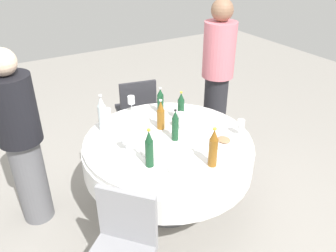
# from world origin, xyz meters

# --- Properties ---
(ground_plane) EXTENTS (10.00, 10.00, 0.00)m
(ground_plane) POSITION_xyz_m (0.00, 0.00, 0.00)
(ground_plane) COLOR gray
(dining_table) EXTENTS (1.44, 1.44, 0.74)m
(dining_table) POSITION_xyz_m (0.00, 0.00, 0.59)
(dining_table) COLOR white
(dining_table) RESTS_ON ground_plane
(bottle_dark_green_near) EXTENTS (0.06, 0.06, 0.31)m
(bottle_dark_green_near) POSITION_xyz_m (-0.25, 0.31, 0.88)
(bottle_dark_green_near) COLOR #194728
(bottle_dark_green_near) RESTS_ON dining_table
(bottle_dark_green_inner) EXTENTS (0.06, 0.06, 0.29)m
(bottle_dark_green_inner) POSITION_xyz_m (0.22, -0.26, 0.87)
(bottle_dark_green_inner) COLOR #194728
(bottle_dark_green_inner) RESTS_ON dining_table
(bottle_amber_outer) EXTENTS (0.07, 0.07, 0.32)m
(bottle_amber_outer) POSITION_xyz_m (-0.48, -0.09, 0.89)
(bottle_amber_outer) COLOR #8C5619
(bottle_amber_outer) RESTS_ON dining_table
(bottle_dark_green_south) EXTENTS (0.06, 0.06, 0.26)m
(bottle_dark_green_south) POSITION_xyz_m (0.45, -0.18, 0.86)
(bottle_dark_green_south) COLOR #194728
(bottle_dark_green_south) RESTS_ON dining_table
(bottle_amber_right) EXTENTS (0.07, 0.07, 0.28)m
(bottle_amber_right) POSITION_xyz_m (0.19, -0.04, 0.87)
(bottle_amber_right) COLOR #8C5619
(bottle_amber_right) RESTS_ON dining_table
(bottle_dark_green_west) EXTENTS (0.06, 0.06, 0.28)m
(bottle_dark_green_west) POSITION_xyz_m (-0.03, -0.05, 0.87)
(bottle_dark_green_west) COLOR #194728
(bottle_dark_green_west) RESTS_ON dining_table
(bottle_clear_north) EXTENTS (0.07, 0.07, 0.34)m
(bottle_clear_north) POSITION_xyz_m (0.41, 0.41, 0.90)
(bottle_clear_north) COLOR silver
(bottle_clear_north) RESTS_ON dining_table
(wine_glass_south) EXTENTS (0.07, 0.07, 0.16)m
(wine_glass_south) POSITION_xyz_m (0.62, 0.04, 0.86)
(wine_glass_south) COLOR white
(wine_glass_south) RESTS_ON dining_table
(wine_glass_right) EXTENTS (0.07, 0.07, 0.16)m
(wine_glass_right) POSITION_xyz_m (0.09, -0.18, 0.86)
(wine_glass_right) COLOR white
(wine_glass_right) RESTS_ON dining_table
(wine_glass_west) EXTENTS (0.07, 0.07, 0.15)m
(wine_glass_west) POSITION_xyz_m (0.50, 0.34, 0.85)
(wine_glass_west) COLOR white
(wine_glass_west) RESTS_ON dining_table
(wine_glass_north) EXTENTS (0.07, 0.07, 0.15)m
(wine_glass_north) POSITION_xyz_m (0.03, 0.37, 0.85)
(wine_glass_north) COLOR white
(wine_glass_north) RESTS_ON dining_table
(wine_glass_mid) EXTENTS (0.06, 0.06, 0.14)m
(wine_glass_mid) POSITION_xyz_m (-0.25, -0.57, 0.84)
(wine_glass_mid) COLOR white
(wine_glass_mid) RESTS_ON dining_table
(plate_mid) EXTENTS (0.25, 0.25, 0.02)m
(plate_mid) POSITION_xyz_m (-0.42, 0.11, 0.75)
(plate_mid) COLOR white
(plate_mid) RESTS_ON dining_table
(plate_front) EXTENTS (0.26, 0.26, 0.04)m
(plate_front) POSITION_xyz_m (-0.28, -0.37, 0.75)
(plate_front) COLOR white
(plate_front) RESTS_ON dining_table
(plate_east) EXTENTS (0.25, 0.25, 0.02)m
(plate_east) POSITION_xyz_m (-0.11, 0.17, 0.75)
(plate_east) COLOR white
(plate_east) RESTS_ON dining_table
(fork_inner) EXTENTS (0.07, 0.18, 0.00)m
(fork_inner) POSITION_xyz_m (-0.50, -0.25, 0.74)
(fork_inner) COLOR silver
(fork_inner) RESTS_ON dining_table
(spoon_outer) EXTENTS (0.10, 0.17, 0.00)m
(spoon_outer) POSITION_xyz_m (0.19, -0.51, 0.74)
(spoon_outer) COLOR silver
(spoon_outer) RESTS_ON dining_table
(person_near) EXTENTS (0.34, 0.34, 1.69)m
(person_near) POSITION_xyz_m (0.65, -1.00, 0.89)
(person_near) COLOR #26262B
(person_near) RESTS_ON ground_plane
(person_inner) EXTENTS (0.34, 0.34, 1.55)m
(person_inner) POSITION_xyz_m (0.49, 1.07, 0.81)
(person_inner) COLOR slate
(person_inner) RESTS_ON ground_plane
(chair_west) EXTENTS (0.47, 0.47, 0.87)m
(chair_west) POSITION_xyz_m (1.06, -0.22, 0.52)
(chair_west) COLOR #2D2D33
(chair_west) RESTS_ON ground_plane
(chair_north) EXTENTS (0.56, 0.56, 0.87)m
(chair_north) POSITION_xyz_m (-0.64, 0.72, 0.52)
(chair_north) COLOR #99999E
(chair_north) RESTS_ON ground_plane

